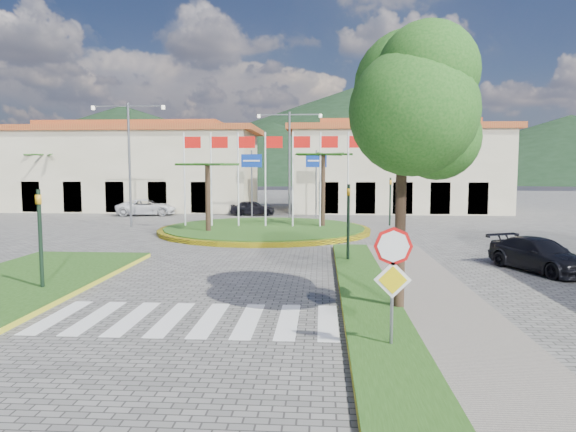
# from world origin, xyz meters

# --- Properties ---
(ground) EXTENTS (160.00, 160.00, 0.00)m
(ground) POSITION_xyz_m (0.00, 0.00, 0.00)
(ground) COLOR #5A5855
(ground) RESTS_ON ground
(sidewalk_right) EXTENTS (4.00, 28.00, 0.15)m
(sidewalk_right) POSITION_xyz_m (6.00, 2.00, 0.07)
(sidewalk_right) COLOR gray
(sidewalk_right) RESTS_ON ground
(verge_right) EXTENTS (1.60, 28.00, 0.18)m
(verge_right) POSITION_xyz_m (4.80, 2.00, 0.09)
(verge_right) COLOR #214614
(verge_right) RESTS_ON ground
(crosswalk) EXTENTS (8.00, 3.00, 0.01)m
(crosswalk) POSITION_xyz_m (0.00, 4.00, 0.01)
(crosswalk) COLOR silver
(crosswalk) RESTS_ON ground
(roundabout_island) EXTENTS (12.70, 12.70, 6.00)m
(roundabout_island) POSITION_xyz_m (0.00, 22.00, 0.18)
(roundabout_island) COLOR yellow
(roundabout_island) RESTS_ON ground
(stop_sign) EXTENTS (0.80, 0.11, 2.65)m
(stop_sign) POSITION_xyz_m (4.90, 1.96, 1.79)
(stop_sign) COLOR slate
(stop_sign) RESTS_ON ground
(deciduous_tree) EXTENTS (3.60, 3.60, 6.80)m
(deciduous_tree) POSITION_xyz_m (5.50, 5.00, 5.18)
(deciduous_tree) COLOR black
(deciduous_tree) RESTS_ON ground
(traffic_light_left) EXTENTS (0.15, 0.18, 3.20)m
(traffic_light_left) POSITION_xyz_m (-5.20, 6.50, 1.94)
(traffic_light_left) COLOR black
(traffic_light_left) RESTS_ON ground
(traffic_light_right) EXTENTS (0.15, 0.18, 3.20)m
(traffic_light_right) POSITION_xyz_m (4.50, 12.00, 1.94)
(traffic_light_right) COLOR black
(traffic_light_right) RESTS_ON ground
(traffic_light_far) EXTENTS (0.18, 0.15, 3.20)m
(traffic_light_far) POSITION_xyz_m (8.00, 26.00, 1.94)
(traffic_light_far) COLOR black
(traffic_light_far) RESTS_ON ground
(direction_sign_west) EXTENTS (1.60, 0.14, 5.20)m
(direction_sign_west) POSITION_xyz_m (-2.00, 30.97, 3.53)
(direction_sign_west) COLOR slate
(direction_sign_west) RESTS_ON ground
(direction_sign_east) EXTENTS (1.60, 0.14, 5.20)m
(direction_sign_east) POSITION_xyz_m (3.00, 30.97, 3.53)
(direction_sign_east) COLOR slate
(direction_sign_east) RESTS_ON ground
(street_lamp_centre) EXTENTS (4.80, 0.16, 8.00)m
(street_lamp_centre) POSITION_xyz_m (1.00, 30.00, 4.50)
(street_lamp_centre) COLOR slate
(street_lamp_centre) RESTS_ON ground
(street_lamp_west) EXTENTS (4.80, 0.16, 8.00)m
(street_lamp_west) POSITION_xyz_m (-9.00, 24.00, 4.50)
(street_lamp_west) COLOR slate
(street_lamp_west) RESTS_ON ground
(building_left) EXTENTS (23.32, 9.54, 8.05)m
(building_left) POSITION_xyz_m (-14.00, 38.00, 3.90)
(building_left) COLOR #C0B791
(building_left) RESTS_ON ground
(building_right) EXTENTS (19.08, 9.54, 8.05)m
(building_right) POSITION_xyz_m (10.00, 38.00, 3.90)
(building_right) COLOR #C0B791
(building_right) RESTS_ON ground
(hill_far_west) EXTENTS (140.00, 140.00, 22.00)m
(hill_far_west) POSITION_xyz_m (-55.00, 140.00, 11.00)
(hill_far_west) COLOR black
(hill_far_west) RESTS_ON ground
(hill_far_mid) EXTENTS (180.00, 180.00, 30.00)m
(hill_far_mid) POSITION_xyz_m (15.00, 160.00, 15.00)
(hill_far_mid) COLOR black
(hill_far_mid) RESTS_ON ground
(hill_far_east) EXTENTS (120.00, 120.00, 18.00)m
(hill_far_east) POSITION_xyz_m (70.00, 135.00, 9.00)
(hill_far_east) COLOR black
(hill_far_east) RESTS_ON ground
(hill_near_back) EXTENTS (110.00, 110.00, 16.00)m
(hill_near_back) POSITION_xyz_m (-10.00, 130.00, 8.00)
(hill_near_back) COLOR black
(hill_near_back) RESTS_ON ground
(white_van) EXTENTS (5.08, 3.08, 1.32)m
(white_van) POSITION_xyz_m (-10.77, 32.05, 0.66)
(white_van) COLOR silver
(white_van) RESTS_ON ground
(car_dark_a) EXTENTS (3.62, 1.53, 1.22)m
(car_dark_a) POSITION_xyz_m (-2.17, 32.70, 0.61)
(car_dark_a) COLOR black
(car_dark_a) RESTS_ON ground
(car_dark_b) EXTENTS (4.01, 2.10, 1.26)m
(car_dark_b) POSITION_xyz_m (9.27, 34.64, 0.63)
(car_dark_b) COLOR black
(car_dark_b) RESTS_ON ground
(car_side_right) EXTENTS (3.23, 4.58, 1.23)m
(car_side_right) POSITION_xyz_m (11.57, 10.89, 0.62)
(car_side_right) COLOR black
(car_side_right) RESTS_ON ground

